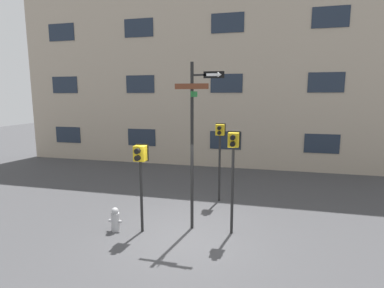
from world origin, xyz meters
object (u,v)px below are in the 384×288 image
at_px(pedestrian_signal_across, 220,141).
at_px(fire_hydrant, 115,220).
at_px(street_sign_pole, 194,135).
at_px(pedestrian_signal_right, 233,156).
at_px(pedestrian_signal_left, 140,164).

xyz_separation_m(pedestrian_signal_across, fire_hydrant, (-2.53, -3.16, -1.89)).
height_order(street_sign_pole, pedestrian_signal_right, street_sign_pole).
bearing_deg(pedestrian_signal_across, street_sign_pole, -98.21).
xyz_separation_m(pedestrian_signal_left, fire_hydrant, (-0.77, -0.13, -1.66)).
height_order(pedestrian_signal_right, pedestrian_signal_across, pedestrian_signal_right).
bearing_deg(pedestrian_signal_left, fire_hydrant, -170.72).
xyz_separation_m(pedestrian_signal_left, pedestrian_signal_across, (1.76, 3.03, 0.23)).
xyz_separation_m(street_sign_pole, fire_hydrant, (-2.17, -0.68, -2.44)).
bearing_deg(pedestrian_signal_left, pedestrian_signal_across, 59.89).
distance_m(street_sign_pole, pedestrian_signal_across, 2.56).
bearing_deg(pedestrian_signal_right, pedestrian_signal_across, 106.17).
bearing_deg(pedestrian_signal_left, pedestrian_signal_right, 11.24).
relative_size(pedestrian_signal_right, fire_hydrant, 4.17).
height_order(pedestrian_signal_left, pedestrian_signal_across, pedestrian_signal_across).
relative_size(pedestrian_signal_left, pedestrian_signal_across, 0.88).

